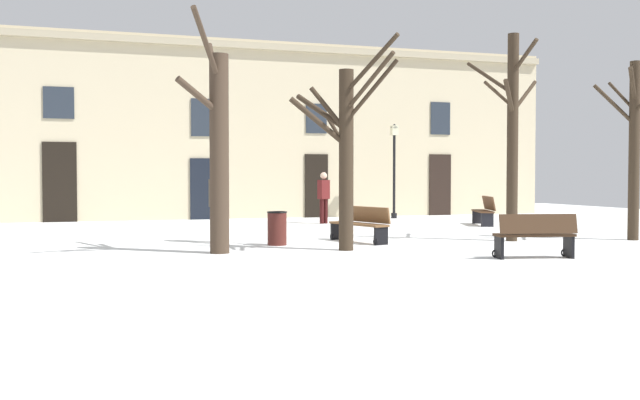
# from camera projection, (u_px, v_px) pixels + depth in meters

# --- Properties ---
(ground_plane) EXTENTS (38.21, 38.21, 0.00)m
(ground_plane) POSITION_uv_depth(u_px,v_px,m) (343.00, 241.00, 17.11)
(ground_plane) COLOR white
(building_facade) EXTENTS (23.88, 0.60, 6.65)m
(building_facade) POSITION_uv_depth(u_px,v_px,m) (258.00, 128.00, 26.30)
(building_facade) COLOR beige
(building_facade) RESTS_ON ground
(tree_center) EXTENTS (2.12, 2.28, 5.02)m
(tree_center) POSITION_uv_depth(u_px,v_px,m) (512.00, 131.00, 16.99)
(tree_center) COLOR #382B1E
(tree_center) RESTS_ON ground
(tree_right_of_center) EXTENTS (1.13, 2.54, 4.75)m
(tree_right_of_center) POSITION_uv_depth(u_px,v_px,m) (218.00, 145.00, 14.28)
(tree_right_of_center) COLOR #423326
(tree_right_of_center) RESTS_ON ground
(tree_foreground) EXTENTS (2.18, 1.83, 4.47)m
(tree_foreground) POSITION_uv_depth(u_px,v_px,m) (634.00, 143.00, 17.22)
(tree_foreground) COLOR #382B1E
(tree_foreground) RESTS_ON ground
(tree_near_facade) EXTENTS (2.06, 2.63, 4.40)m
(tree_near_facade) POSITION_uv_depth(u_px,v_px,m) (345.00, 148.00, 14.82)
(tree_near_facade) COLOR #382B1E
(tree_near_facade) RESTS_ON ground
(streetlamp) EXTENTS (0.30, 0.30, 3.54)m
(streetlamp) POSITION_uv_depth(u_px,v_px,m) (394.00, 160.00, 26.21)
(streetlamp) COLOR black
(streetlamp) RESTS_ON ground
(litter_bin) EXTENTS (0.47, 0.47, 0.77)m
(litter_bin) POSITION_uv_depth(u_px,v_px,m) (277.00, 228.00, 16.00)
(litter_bin) COLOR #4C1E19
(litter_bin) RESTS_ON ground
(bench_back_to_back_right) EXTENTS (1.59, 0.75, 0.87)m
(bench_back_to_back_right) POSITION_uv_depth(u_px,v_px,m) (535.00, 235.00, 13.40)
(bench_back_to_back_right) COLOR #3D2819
(bench_back_to_back_right) RESTS_ON ground
(bench_near_center_tree) EXTENTS (0.98, 1.88, 0.86)m
(bench_near_center_tree) POSITION_uv_depth(u_px,v_px,m) (360.00, 223.00, 16.77)
(bench_near_center_tree) COLOR brown
(bench_near_center_tree) RESTS_ON ground
(bench_facing_shops) EXTENTS (0.99, 1.71, 0.94)m
(bench_facing_shops) POSITION_uv_depth(u_px,v_px,m) (484.00, 210.00, 22.57)
(bench_facing_shops) COLOR #51331E
(bench_facing_shops) RESTS_ON ground
(person_strolling) EXTENTS (0.44, 0.39, 1.77)m
(person_strolling) POSITION_uv_depth(u_px,v_px,m) (218.00, 201.00, 16.66)
(person_strolling) COLOR #403D3A
(person_strolling) RESTS_ON ground
(person_by_shop_door) EXTENTS (0.44, 0.37, 1.71)m
(person_by_shop_door) POSITION_uv_depth(u_px,v_px,m) (324.00, 195.00, 23.31)
(person_by_shop_door) COLOR #350F0F
(person_by_shop_door) RESTS_ON ground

